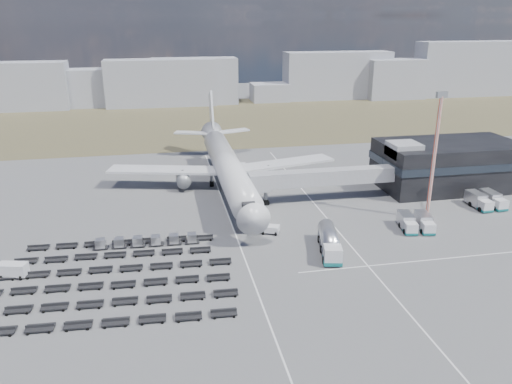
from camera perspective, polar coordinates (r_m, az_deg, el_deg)
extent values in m
plane|color=#565659|center=(80.85, -0.13, -6.87)|extent=(420.00, 420.00, 0.00)
cube|color=brown|center=(185.15, -6.68, 8.21)|extent=(420.00, 90.00, 0.01)
cube|color=silver|center=(84.98, -2.11, -5.50)|extent=(0.25, 110.00, 0.01)
cube|color=silver|center=(89.26, 9.41, -4.49)|extent=(0.25, 110.00, 0.01)
cube|color=silver|center=(82.31, 18.49, -7.46)|extent=(40.00, 0.25, 0.01)
cube|color=black|center=(117.53, 21.13, 2.93)|extent=(30.00, 16.00, 10.00)
cube|color=#262D38|center=(117.22, 21.20, 3.49)|extent=(30.40, 16.40, 1.60)
cube|color=#939399|center=(108.82, 16.56, 4.65)|extent=(6.00, 6.00, 3.00)
cube|color=#939399|center=(101.77, 7.70, 1.70)|extent=(29.80, 3.00, 3.00)
cube|color=#939399|center=(97.94, 0.34, 1.17)|extent=(4.00, 3.60, 3.40)
cylinder|color=slate|center=(99.52, 1.13, -0.08)|extent=(0.70, 0.70, 5.10)
cylinder|color=black|center=(100.24, 1.12, -1.21)|extent=(1.40, 0.90, 1.40)
cylinder|color=silver|center=(106.54, -3.21, 2.78)|extent=(5.60, 48.00, 5.60)
cone|color=silver|center=(81.82, -0.60, -2.47)|extent=(5.60, 5.00, 5.60)
cone|color=silver|center=(133.22, -4.91, 6.51)|extent=(5.60, 8.00, 5.60)
cube|color=black|center=(83.35, -0.86, -1.45)|extent=(2.20, 2.00, 0.80)
cube|color=silver|center=(110.78, -10.24, 2.51)|extent=(25.59, 11.38, 0.50)
cube|color=silver|center=(113.96, 2.94, 3.28)|extent=(25.59, 11.38, 0.50)
cylinder|color=slate|center=(109.46, -8.33, 1.47)|extent=(3.00, 5.00, 3.00)
cylinder|color=slate|center=(111.82, 1.43, 2.07)|extent=(3.00, 5.00, 3.00)
cube|color=silver|center=(134.62, -7.35, 6.74)|extent=(9.49, 5.63, 0.35)
cube|color=silver|center=(135.74, -2.69, 6.98)|extent=(9.49, 5.63, 0.35)
cube|color=silver|center=(134.99, -5.13, 9.15)|extent=(0.50, 9.06, 11.45)
cylinder|color=slate|center=(88.37, -1.25, -3.59)|extent=(0.50, 0.50, 2.50)
cylinder|color=slate|center=(111.18, -5.09, 1.27)|extent=(0.60, 0.60, 2.50)
cylinder|color=slate|center=(111.97, -1.83, 1.47)|extent=(0.60, 0.60, 2.50)
cylinder|color=black|center=(88.67, -1.24, -4.04)|extent=(0.50, 1.20, 1.20)
cube|color=#989AA5|center=(224.69, -26.83, 10.69)|extent=(48.54, 12.00, 18.74)
cube|color=#989AA5|center=(222.04, -19.15, 11.16)|extent=(37.68, 12.00, 15.30)
cube|color=#989AA5|center=(216.22, -10.80, 12.17)|extent=(45.17, 12.00, 19.01)
cube|color=#989AA5|center=(218.45, -6.99, 12.46)|extent=(35.45, 12.00, 19.14)
cube|color=#989AA5|center=(225.17, 1.53, 11.33)|extent=(15.83, 12.00, 7.72)
cube|color=#989AA5|center=(234.25, 9.27, 13.01)|extent=(48.12, 12.00, 20.69)
cube|color=#989AA5|center=(240.17, 15.56, 12.33)|extent=(26.13, 12.00, 17.46)
cube|color=#989AA5|center=(260.73, 23.29, 12.82)|extent=(52.13, 12.00, 24.78)
cube|color=silver|center=(77.23, 8.75, -7.10)|extent=(3.20, 3.20, 2.58)
cube|color=#126567|center=(77.68, 8.71, -7.77)|extent=(3.34, 3.34, 0.56)
cylinder|color=silver|center=(81.92, 8.30, -5.07)|extent=(4.53, 8.81, 2.80)
cube|color=slate|center=(82.47, 8.26, -5.88)|extent=(4.42, 8.79, 0.39)
cylinder|color=black|center=(81.08, 8.38, -6.57)|extent=(3.11, 1.83, 1.23)
cube|color=silver|center=(87.21, 1.62, -4.30)|extent=(3.67, 2.94, 1.45)
cube|color=silver|center=(81.17, -26.01, -8.05)|extent=(4.37, 2.74, 2.18)
cube|color=silver|center=(116.34, -1.75, 2.35)|extent=(3.16, 6.23, 2.78)
cube|color=#126567|center=(116.69, -1.74, 1.81)|extent=(3.27, 6.34, 0.45)
cube|color=silver|center=(90.62, 17.27, -3.98)|extent=(2.37, 2.30, 1.96)
cube|color=#126567|center=(90.92, 17.23, -4.42)|extent=(2.47, 2.40, 0.40)
cube|color=silver|center=(93.22, 16.74, -3.02)|extent=(2.84, 4.42, 2.32)
cube|color=silver|center=(91.60, 19.08, -3.93)|extent=(2.37, 2.30, 1.96)
cube|color=#126567|center=(91.89, 19.03, -4.36)|extent=(2.47, 2.40, 0.40)
cube|color=silver|center=(94.17, 18.50, -2.98)|extent=(2.84, 4.42, 2.32)
cube|color=silver|center=(106.10, 24.78, -1.45)|extent=(2.21, 2.12, 2.08)
cube|color=#126567|center=(106.36, 24.72, -1.85)|extent=(2.31, 2.22, 0.42)
cube|color=silver|center=(108.44, 23.80, -0.66)|extent=(2.35, 4.38, 2.45)
cube|color=silver|center=(108.02, 26.15, -1.30)|extent=(2.21, 2.12, 2.08)
cube|color=#126567|center=(108.28, 26.08, -1.70)|extent=(2.31, 2.22, 0.42)
cube|color=silver|center=(110.32, 25.15, -0.53)|extent=(2.35, 4.38, 2.45)
cube|color=black|center=(85.51, -17.31, -6.08)|extent=(2.46, 1.58, 0.17)
cube|color=silver|center=(85.18, -17.37, -5.60)|extent=(1.54, 1.54, 1.39)
cube|color=black|center=(85.08, -15.34, -6.01)|extent=(2.46, 1.58, 0.17)
cube|color=silver|center=(84.75, -15.39, -5.53)|extent=(1.54, 1.54, 1.39)
cube|color=black|center=(84.75, -13.35, -5.93)|extent=(2.46, 1.58, 0.17)
cube|color=silver|center=(84.42, -13.39, -5.45)|extent=(1.54, 1.54, 1.39)
cube|color=black|center=(84.53, -11.34, -5.84)|extent=(2.46, 1.58, 0.17)
cube|color=silver|center=(84.20, -11.38, -5.36)|extent=(1.54, 1.54, 1.39)
cube|color=black|center=(84.40, -9.33, -5.75)|extent=(2.46, 1.58, 0.17)
cube|color=silver|center=(84.08, -9.36, -5.26)|extent=(1.54, 1.54, 1.39)
cube|color=black|center=(84.39, -7.31, -5.65)|extent=(2.46, 1.58, 0.17)
cube|color=silver|center=(84.06, -7.34, -5.16)|extent=(1.54, 1.54, 1.39)
cube|color=black|center=(66.14, -17.71, -14.03)|extent=(35.67, 3.37, 0.80)
cube|color=black|center=(70.04, -17.14, -11.94)|extent=(35.67, 3.37, 0.80)
cube|color=black|center=(74.04, -16.64, -10.07)|extent=(35.67, 3.37, 0.80)
cube|color=black|center=(78.11, -16.19, -8.39)|extent=(35.67, 3.37, 0.80)
cube|color=black|center=(82.24, -15.80, -6.88)|extent=(31.22, 3.16, 0.80)
cube|color=black|center=(86.43, -15.44, -5.51)|extent=(31.22, 3.16, 0.80)
cylinder|color=red|center=(95.24, 19.65, 3.45)|extent=(0.64, 0.64, 22.83)
cube|color=slate|center=(92.92, 20.47, 10.38)|extent=(2.25, 0.92, 1.10)
cube|color=#565659|center=(98.75, 18.91, -2.84)|extent=(1.83, 1.83, 0.27)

